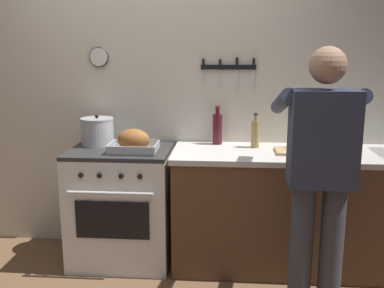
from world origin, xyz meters
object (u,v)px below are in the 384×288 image
bottle_wine_red (217,128)px  stock_pot (97,132)px  person_cook (320,169)px  bottle_cooking_oil (307,135)px  cutting_board (300,151)px  bottle_vinegar (255,133)px  stove (122,205)px  roasting_pan (134,142)px

bottle_wine_red → stock_pot: bearing=-173.3°
person_cook → bottle_wine_red: size_ratio=5.46×
stock_pot → bottle_wine_red: (0.94, 0.11, 0.02)m
bottle_cooking_oil → stock_pot: bearing=177.5°
stock_pot → cutting_board: bearing=-5.1°
person_cook → bottle_vinegar: person_cook is taller
stove → bottle_wine_red: bearing=17.2°
stove → stock_pot: (-0.21, 0.12, 0.56)m
stock_pot → bottle_cooking_oil: (1.60, -0.07, 0.01)m
stock_pot → cutting_board: stock_pot is taller
stock_pot → bottle_cooking_oil: 1.60m
stove → roasting_pan: size_ratio=2.56×
stove → stock_pot: bearing=150.8°
cutting_board → bottle_wine_red: bottle_wine_red is taller
stove → bottle_cooking_oil: bottle_cooking_oil is taller
person_cook → stock_pot: 1.75m
bottle_wine_red → person_cook: bearing=-54.8°
stove → bottle_vinegar: bottle_vinegar is taller
bottle_vinegar → roasting_pan: bearing=-166.1°
person_cook → cutting_board: 0.64m
bottle_cooking_oil → bottle_wine_red: (-0.67, 0.18, 0.01)m
roasting_pan → stock_pot: bearing=147.2°
person_cook → roasting_pan: person_cook is taller
stove → stock_pot: stock_pot is taller
stock_pot → bottle_wine_red: bottle_wine_red is taller
stove → person_cook: (1.35, -0.66, 0.50)m
roasting_pan → bottle_vinegar: 0.92m
stock_pot → stove: bearing=-29.2°
stove → person_cook: 1.59m
roasting_pan → bottle_wine_red: (0.60, 0.32, 0.05)m
person_cook → roasting_pan: 1.35m
person_cook → bottle_cooking_oil: bearing=8.4°
person_cook → stock_pot: person_cook is taller
person_cook → roasting_pan: size_ratio=4.72×
bottle_cooking_oil → bottle_wine_red: bearing=164.8°
roasting_pan → bottle_cooking_oil: size_ratio=1.21×
person_cook → stock_pot: size_ratio=6.44×
person_cook → stock_pot: (-1.56, 0.78, 0.06)m
cutting_board → bottle_cooking_oil: bottle_cooking_oil is taller
person_cook → cutting_board: bearing=12.8°
bottle_wine_red → bottle_vinegar: bearing=-19.4°
stove → bottle_cooking_oil: bearing=1.9°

